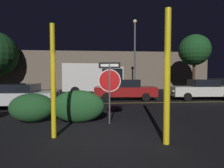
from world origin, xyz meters
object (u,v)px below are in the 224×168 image
object	(u,v)px
hedge_bush_2	(78,106)
yellow_pole_left	(53,81)
passing_car_2	(125,90)
passing_car_3	(202,89)
delivery_truck	(94,78)
hedge_bush_1	(32,108)
tree_0	(194,50)
yellow_pole_right	(167,77)
stop_sign	(110,81)
street_lamp	(135,51)
passing_car_1	(20,96)

from	to	relation	value
hedge_bush_2	yellow_pole_left	bearing A→B (deg)	-107.50
passing_car_2	passing_car_3	size ratio (longest dim) A/B	0.97
delivery_truck	hedge_bush_1	bearing A→B (deg)	-16.92
hedge_bush_1	tree_0	bearing A→B (deg)	41.74
yellow_pole_right	delivery_truck	xyz separation A→B (m)	(-2.18, 12.73, -0.13)
yellow_pole_left	delivery_truck	world-z (taller)	yellow_pole_left
yellow_pole_left	passing_car_3	size ratio (longest dim) A/B	0.67
yellow_pole_right	tree_0	distance (m)	17.34
stop_sign	tree_0	distance (m)	16.49
yellow_pole_right	delivery_truck	distance (m)	12.92
hedge_bush_1	street_lamp	size ratio (longest dim) A/B	0.24
stop_sign	hedge_bush_1	distance (m)	3.23
yellow_pole_right	hedge_bush_2	size ratio (longest dim) A/B	1.73
passing_car_1	passing_car_2	world-z (taller)	passing_car_2
stop_sign	tree_0	bearing A→B (deg)	62.03
passing_car_1	tree_0	world-z (taller)	tree_0
delivery_truck	hedge_bush_2	bearing A→B (deg)	-6.88
yellow_pole_left	tree_0	bearing A→B (deg)	48.72
yellow_pole_left	street_lamp	xyz separation A→B (m)	(4.84, 11.55, 2.59)
yellow_pole_right	passing_car_1	size ratio (longest dim) A/B	0.86
hedge_bush_2	delivery_truck	size ratio (longest dim) A/B	0.35
yellow_pole_right	hedge_bush_1	xyz separation A→B (m)	(-4.39, 2.57, -1.21)
street_lamp	stop_sign	bearing A→B (deg)	-106.99
yellow_pole_right	tree_0	world-z (taller)	tree_0
yellow_pole_left	yellow_pole_right	bearing A→B (deg)	-13.18
hedge_bush_2	passing_car_2	world-z (taller)	passing_car_2
passing_car_1	passing_car_2	distance (m)	7.18
yellow_pole_left	passing_car_1	distance (m)	5.85
hedge_bush_1	passing_car_3	world-z (taller)	passing_car_3
hedge_bush_1	passing_car_1	size ratio (longest dim) A/B	0.42
hedge_bush_1	passing_car_2	size ratio (longest dim) A/B	0.36
yellow_pole_left	delivery_truck	xyz separation A→B (m)	(0.92, 12.01, -0.00)
yellow_pole_left	passing_car_1	bearing A→B (deg)	122.12
hedge_bush_1	tree_0	distance (m)	18.43
yellow_pole_right	street_lamp	bearing A→B (deg)	81.95
yellow_pole_left	street_lamp	distance (m)	12.79
stop_sign	passing_car_1	size ratio (longest dim) A/B	0.56
yellow_pole_right	passing_car_3	size ratio (longest dim) A/B	0.72
yellow_pole_right	passing_car_2	bearing A→B (deg)	88.14
hedge_bush_1	passing_car_1	bearing A→B (deg)	120.35
delivery_truck	street_lamp	xyz separation A→B (m)	(3.92, -0.45, 2.59)
passing_car_1	street_lamp	xyz separation A→B (m)	(7.91, 6.67, 3.54)
hedge_bush_2	delivery_truck	world-z (taller)	delivery_truck
yellow_pole_right	passing_car_3	distance (m)	10.50
hedge_bush_1	tree_0	world-z (taller)	tree_0
stop_sign	passing_car_2	size ratio (longest dim) A/B	0.48
yellow_pole_left	yellow_pole_right	xyz separation A→B (m)	(3.10, -0.73, 0.12)
passing_car_1	tree_0	distance (m)	18.05
hedge_bush_1	tree_0	xyz separation A→B (m)	(13.40, 11.95, 4.14)
yellow_pole_right	hedge_bush_2	world-z (taller)	yellow_pole_right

